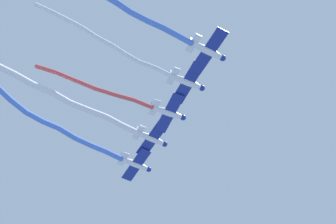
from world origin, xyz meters
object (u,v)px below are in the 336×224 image
(airplane_slot, at_px, (152,138))
(airplane_trail, at_px, (136,164))
(airplane_right_wing, at_px, (169,113))
(airplane_left_wing, at_px, (187,82))
(airplane_lead, at_px, (208,51))

(airplane_slot, bearing_deg, airplane_trail, 87.11)
(airplane_right_wing, bearing_deg, airplane_left_wing, -86.12)
(airplane_left_wing, height_order, airplane_trail, airplane_left_wing)
(airplane_lead, bearing_deg, airplane_slot, 88.28)
(airplane_right_wing, height_order, airplane_trail, same)
(airplane_right_wing, xyz_separation_m, airplane_trail, (7.67, -9.53, 0.00))
(airplane_lead, height_order, airplane_slot, airplane_slot)
(airplane_lead, xyz_separation_m, airplane_slot, (11.49, -14.28, 0.30))
(airplane_left_wing, xyz_separation_m, airplane_trail, (11.49, -14.28, -0.30))
(airplane_left_wing, relative_size, airplane_trail, 1.03)
(airplane_left_wing, xyz_separation_m, airplane_slot, (7.66, -9.52, 0.00))
(airplane_right_wing, distance_m, airplane_trail, 12.23)
(airplane_right_wing, bearing_deg, airplane_trail, 93.88)
(airplane_trail, bearing_deg, airplane_right_wing, -91.93)
(airplane_lead, height_order, airplane_trail, same)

